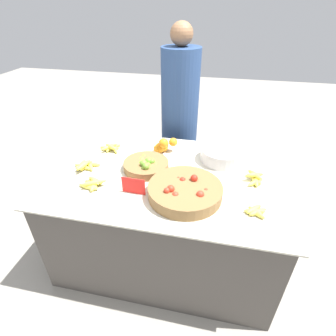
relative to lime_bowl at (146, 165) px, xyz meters
The scene contains 13 objects.
ground_plane 0.83m from the lime_bowl, 10.11° to the right, with size 12.00×12.00×0.00m, color gray.
market_table 0.46m from the lime_bowl, 10.11° to the right, with size 1.63×1.11×0.78m.
lime_bowl is the anchor object (origin of this frame).
tomato_basket 0.41m from the lime_bowl, 37.57° to the right, with size 0.46×0.46×0.12m.
orange_pile 0.29m from the lime_bowl, 77.29° to the left, with size 0.19×0.16×0.13m.
metal_bowl 0.58m from the lime_bowl, 24.33° to the left, with size 0.32×0.32×0.10m.
price_sign 0.29m from the lime_bowl, 89.88° to the right, with size 0.15×0.01×0.11m.
banana_bunch_front_center 0.40m from the lime_bowl, 135.90° to the right, with size 0.19×0.16×0.06m.
banana_bunch_back_center 0.45m from the lime_bowl, 169.39° to the right, with size 0.19×0.19×0.06m.
banana_bunch_front_left 0.81m from the lime_bowl, 23.20° to the right, with size 0.14×0.13×0.03m.
banana_bunch_front_right 0.77m from the lime_bowl, ahead, with size 0.14×0.18×0.06m.
banana_bunch_middle_right 0.42m from the lime_bowl, 149.43° to the left, with size 0.19×0.18×0.06m.
vendor_person 0.86m from the lime_bowl, 83.54° to the left, with size 0.35×0.35×1.68m.
Camera 1 is at (0.32, -1.50, 1.83)m, focal length 28.00 mm.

